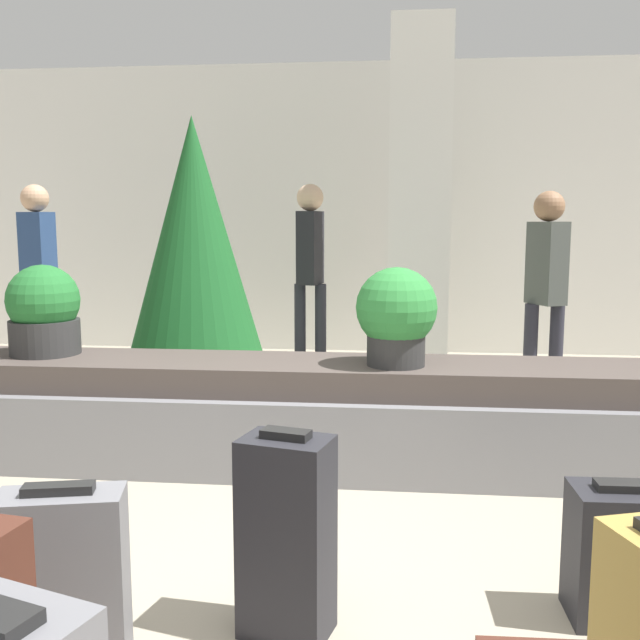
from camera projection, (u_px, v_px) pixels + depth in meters
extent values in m
plane|color=#9E937F|center=(275.00, 610.00, 2.71)|extent=(18.00, 18.00, 0.00)
cube|color=silver|center=(356.00, 210.00, 7.99)|extent=(18.00, 0.06, 3.20)
cube|color=gray|center=(320.00, 427.00, 4.30)|extent=(7.75, 0.79, 0.47)
cube|color=#4C423D|center=(320.00, 376.00, 4.26)|extent=(7.44, 0.63, 0.17)
cube|color=silver|center=(419.00, 207.00, 6.34)|extent=(0.53, 0.53, 3.20)
cube|color=#232328|center=(287.00, 537.00, 2.52)|extent=(0.35, 0.28, 0.72)
cube|color=black|center=(286.00, 434.00, 2.46)|extent=(0.18, 0.11, 0.03)
cube|color=slate|center=(63.00, 586.00, 2.28)|extent=(0.43, 0.27, 0.62)
cube|color=black|center=(58.00, 489.00, 2.23)|extent=(0.23, 0.11, 0.03)
cube|color=#232328|center=(618.00, 555.00, 2.62)|extent=(0.35, 0.26, 0.50)
cube|color=black|center=(622.00, 486.00, 2.58)|extent=(0.19, 0.09, 0.03)
cylinder|color=#2D2D2D|center=(45.00, 337.00, 4.48)|extent=(0.43, 0.43, 0.22)
sphere|color=#236B2D|center=(43.00, 300.00, 4.45)|extent=(0.45, 0.45, 0.45)
cylinder|color=#2D2D2D|center=(396.00, 348.00, 4.12)|extent=(0.34, 0.34, 0.21)
sphere|color=#2D7F38|center=(396.00, 308.00, 4.09)|extent=(0.47, 0.47, 0.47)
cylinder|color=#282833|center=(32.00, 331.00, 6.75)|extent=(0.11, 0.11, 0.87)
cylinder|color=#282833|center=(52.00, 332.00, 6.73)|extent=(0.11, 0.11, 0.87)
cube|color=navy|center=(37.00, 249.00, 6.64)|extent=(0.37, 0.29, 0.69)
sphere|color=tan|center=(35.00, 198.00, 6.57)|extent=(0.25, 0.25, 0.25)
cylinder|color=#282833|center=(300.00, 329.00, 6.90)|extent=(0.11, 0.11, 0.87)
cylinder|color=#282833|center=(321.00, 329.00, 6.88)|extent=(0.11, 0.11, 0.87)
cube|color=#232328|center=(310.00, 248.00, 6.78)|extent=(0.24, 0.35, 0.69)
sphere|color=beige|center=(310.00, 197.00, 6.71)|extent=(0.25, 0.25, 0.25)
cylinder|color=#282833|center=(530.00, 354.00, 5.71)|extent=(0.11, 0.11, 0.82)
cylinder|color=#282833|center=(556.00, 355.00, 5.69)|extent=(0.11, 0.11, 0.82)
cube|color=#474C47|center=(547.00, 263.00, 5.60)|extent=(0.30, 0.37, 0.65)
sphere|color=#936B4C|center=(549.00, 206.00, 5.54)|extent=(0.24, 0.24, 0.24)
cylinder|color=#4C331E|center=(198.00, 391.00, 5.83)|extent=(0.16, 0.16, 0.18)
cone|color=#195623|center=(194.00, 251.00, 5.68)|extent=(1.20, 1.20, 2.11)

